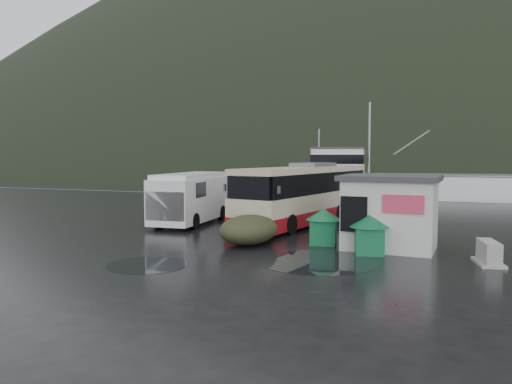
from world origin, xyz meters
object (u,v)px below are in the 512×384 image
at_px(white_van, 192,223).
at_px(waste_bin_right, 369,254).
at_px(dome_tent, 249,244).
at_px(ticket_kiosk, 389,249).
at_px(fishing_trawler, 400,194).
at_px(waste_bin_left, 323,244).
at_px(jersey_barrier_a, 383,244).
at_px(coach_bus, 305,223).
at_px(jersey_barrier_b, 488,264).

relative_size(white_van, waste_bin_right, 4.44).
bearing_deg(dome_tent, waste_bin_right, -3.82).
bearing_deg(ticket_kiosk, fishing_trawler, 97.53).
distance_m(waste_bin_left, fishing_trawler, 28.00).
bearing_deg(jersey_barrier_a, waste_bin_left, -157.85).
height_order(white_van, waste_bin_right, white_van).
height_order(jersey_barrier_a, fishing_trawler, fishing_trawler).
relative_size(coach_bus, jersey_barrier_b, 7.36).
height_order(waste_bin_left, fishing_trawler, fishing_trawler).
xyz_separation_m(waste_bin_left, jersey_barrier_b, (5.84, -1.56, 0.00)).
bearing_deg(waste_bin_left, coach_bus, 112.56).
distance_m(coach_bus, fishing_trawler, 22.54).
distance_m(coach_bus, jersey_barrier_b, 10.88).
distance_m(jersey_barrier_a, jersey_barrier_b, 4.40).
distance_m(dome_tent, fishing_trawler, 29.18).
relative_size(white_van, jersey_barrier_a, 3.61).
xyz_separation_m(coach_bus, ticket_kiosk, (4.87, -5.66, 0.00)).
bearing_deg(coach_bus, jersey_barrier_b, -30.71).
relative_size(coach_bus, fishing_trawler, 0.46).
height_order(waste_bin_left, jersey_barrier_b, waste_bin_left).
xyz_separation_m(waste_bin_right, dome_tent, (-4.75, 0.32, 0.00)).
distance_m(coach_bus, waste_bin_left, 6.08).
bearing_deg(ticket_kiosk, white_van, 164.07).
distance_m(waste_bin_left, jersey_barrier_a, 2.36).
relative_size(coach_bus, waste_bin_left, 7.84).
bearing_deg(white_van, waste_bin_right, -31.52).
xyz_separation_m(waste_bin_left, waste_bin_right, (1.98, -1.33, 0.00)).
bearing_deg(jersey_barrier_b, fishing_trawler, 100.61).
distance_m(ticket_kiosk, jersey_barrier_b, 3.63).
bearing_deg(fishing_trawler, dome_tent, -103.11).
bearing_deg(jersey_barrier_a, waste_bin_right, -95.28).
relative_size(waste_bin_left, waste_bin_right, 1.01).
height_order(waste_bin_left, ticket_kiosk, ticket_kiosk).
height_order(white_van, jersey_barrier_a, white_van).
distance_m(white_van, fishing_trawler, 25.81).
relative_size(ticket_kiosk, jersey_barrier_b, 2.34).
relative_size(waste_bin_left, jersey_barrier_a, 0.82).
distance_m(jersey_barrier_b, fishing_trawler, 30.08).
xyz_separation_m(white_van, ticket_kiosk, (10.33, -3.54, 0.00)).
distance_m(waste_bin_left, ticket_kiosk, 2.54).
xyz_separation_m(coach_bus, waste_bin_right, (4.31, -6.95, 0.00)).
relative_size(coach_bus, dome_tent, 3.78).
xyz_separation_m(white_van, dome_tent, (5.03, -4.51, 0.00)).
relative_size(coach_bus, waste_bin_right, 7.90).
bearing_deg(jersey_barrier_b, jersey_barrier_a, 146.09).
bearing_deg(coach_bus, waste_bin_right, -47.56).
relative_size(coach_bus, white_van, 1.78).
xyz_separation_m(coach_bus, white_van, (-5.46, -2.12, 0.00)).
distance_m(dome_tent, jersey_barrier_b, 8.62).
bearing_deg(jersey_barrier_b, coach_bus, 138.69).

